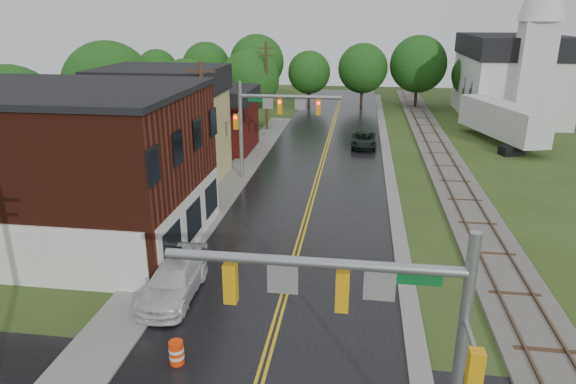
% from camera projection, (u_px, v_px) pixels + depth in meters
% --- Properties ---
extents(main_road, '(10.00, 90.00, 0.02)m').
position_uv_depth(main_road, '(320.00, 170.00, 40.57)').
color(main_road, black).
rests_on(main_road, ground).
extents(curb_right, '(0.80, 70.00, 0.12)m').
position_uv_depth(curb_right, '(387.00, 156.00, 44.52)').
color(curb_right, gray).
rests_on(curb_right, ground).
extents(sidewalk_left, '(2.40, 50.00, 0.12)m').
position_uv_depth(sidewalk_left, '(228.00, 187.00, 36.72)').
color(sidewalk_left, gray).
rests_on(sidewalk_left, ground).
extents(brick_building, '(14.30, 10.30, 8.30)m').
position_uv_depth(brick_building, '(60.00, 167.00, 26.83)').
color(brick_building, '#42170E').
rests_on(brick_building, ground).
extents(yellow_house, '(8.00, 7.00, 6.40)m').
position_uv_depth(yellow_house, '(165.00, 138.00, 37.23)').
color(yellow_house, tan).
rests_on(yellow_house, ground).
extents(darkred_building, '(7.00, 6.00, 4.40)m').
position_uv_depth(darkred_building, '(214.00, 126.00, 45.84)').
color(darkred_building, '#3F0F0C').
rests_on(darkred_building, ground).
extents(church, '(10.40, 18.40, 20.00)m').
position_uv_depth(church, '(514.00, 68.00, 58.17)').
color(church, silver).
rests_on(church, ground).
extents(railroad, '(3.20, 80.00, 0.30)m').
position_uv_depth(railroad, '(441.00, 157.00, 43.88)').
color(railroad, '#59544C').
rests_on(railroad, ground).
extents(traffic_signal_near, '(7.34, 0.30, 7.20)m').
position_uv_depth(traffic_signal_near, '(373.00, 313.00, 12.30)').
color(traffic_signal_near, gray).
rests_on(traffic_signal_near, ground).
extents(traffic_signal_far, '(7.34, 0.43, 7.20)m').
position_uv_depth(traffic_signal_far, '(270.00, 114.00, 36.58)').
color(traffic_signal_far, gray).
rests_on(traffic_signal_far, ground).
extents(utility_pole_b, '(1.80, 0.28, 9.00)m').
position_uv_depth(utility_pole_b, '(204.00, 131.00, 32.43)').
color(utility_pole_b, '#382616').
rests_on(utility_pole_b, ground).
extents(utility_pole_c, '(1.80, 0.28, 9.00)m').
position_uv_depth(utility_pole_c, '(266.00, 85.00, 52.99)').
color(utility_pole_c, '#382616').
rests_on(utility_pole_c, ground).
extents(tree_left_a, '(6.80, 6.80, 8.67)m').
position_uv_depth(tree_left_a, '(13.00, 119.00, 33.94)').
color(tree_left_a, black).
rests_on(tree_left_a, ground).
extents(tree_left_b, '(7.60, 7.60, 9.69)m').
position_uv_depth(tree_left_b, '(110.00, 89.00, 42.82)').
color(tree_left_b, black).
rests_on(tree_left_b, ground).
extents(tree_left_c, '(6.00, 6.00, 7.65)m').
position_uv_depth(tree_left_c, '(188.00, 91.00, 50.16)').
color(tree_left_c, black).
rests_on(tree_left_c, ground).
extents(tree_left_e, '(6.40, 6.40, 8.16)m').
position_uv_depth(tree_left_e, '(251.00, 81.00, 55.01)').
color(tree_left_e, black).
rests_on(tree_left_e, ground).
extents(suv_dark, '(2.22, 4.80, 1.33)m').
position_uv_depth(suv_dark, '(364.00, 140.00, 47.33)').
color(suv_dark, black).
rests_on(suv_dark, ground).
extents(pickup_white, '(2.18, 5.13, 1.47)m').
position_uv_depth(pickup_white, '(173.00, 282.00, 22.27)').
color(pickup_white, silver).
rests_on(pickup_white, ground).
extents(semi_trailer, '(5.94, 12.14, 3.78)m').
position_uv_depth(semi_trailer, '(502.00, 120.00, 48.26)').
color(semi_trailer, black).
rests_on(semi_trailer, ground).
extents(construction_barrel, '(0.57, 0.57, 0.91)m').
position_uv_depth(construction_barrel, '(177.00, 353.00, 18.05)').
color(construction_barrel, red).
rests_on(construction_barrel, ground).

